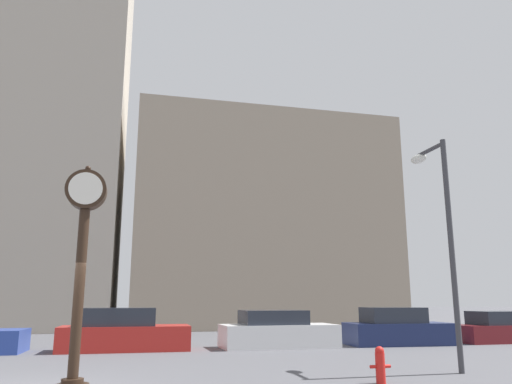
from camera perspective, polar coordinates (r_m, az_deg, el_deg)
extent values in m
cube|color=#ADA393|center=(37.79, -24.91, 8.25)|extent=(13.19, 12.00, 28.44)
cube|color=gray|center=(36.19, -0.04, -3.96)|extent=(17.19, 12.00, 13.89)
cylinder|color=black|center=(11.16, -20.25, -19.64)|extent=(0.43, 0.43, 0.10)
cylinder|color=black|center=(11.05, -19.58, -10.63)|extent=(0.22, 0.22, 3.41)
cylinder|color=black|center=(11.29, -18.81, 0.19)|extent=(0.84, 0.38, 0.84)
cylinder|color=white|center=(11.09, -18.90, 0.41)|extent=(0.69, 0.02, 0.69)
cylinder|color=white|center=(11.48, -18.73, -0.01)|extent=(0.69, 0.02, 0.69)
sphere|color=black|center=(11.40, -18.65, 2.56)|extent=(0.12, 0.12, 0.12)
cube|color=red|center=(18.88, -14.73, -15.85)|extent=(4.50, 1.81, 0.85)
cube|color=#232833|center=(18.85, -15.30, -13.59)|extent=(2.48, 1.57, 0.62)
cube|color=silver|center=(19.53, 2.59, -16.11)|extent=(4.36, 1.98, 0.84)
cube|color=#232833|center=(19.43, 1.95, -14.12)|extent=(2.41, 1.71, 0.52)
cube|color=#19234C|center=(21.35, 15.99, -15.31)|extent=(4.20, 1.99, 0.85)
cube|color=#232833|center=(21.23, 15.37, -13.40)|extent=(2.34, 1.68, 0.60)
cube|color=maroon|center=(24.39, 26.93, -14.20)|extent=(4.76, 1.79, 0.72)
cube|color=#232833|center=(24.21, 26.34, -12.76)|extent=(2.62, 1.56, 0.56)
cylinder|color=red|center=(11.64, 14.03, -18.94)|extent=(0.20, 0.20, 0.63)
sphere|color=red|center=(11.60, 13.93, -17.21)|extent=(0.19, 0.19, 0.19)
cylinder|color=red|center=(11.56, 13.24, -18.87)|extent=(0.13, 0.07, 0.07)
cylinder|color=red|center=(11.72, 14.79, -18.70)|extent=(0.13, 0.07, 0.07)
cylinder|color=#38383D|center=(13.76, 21.47, -6.28)|extent=(0.14, 0.14, 5.94)
cylinder|color=#38383D|center=(14.78, 19.28, 4.58)|extent=(0.11, 1.20, 0.11)
ellipsoid|color=silver|center=(15.23, 18.10, 3.60)|extent=(0.36, 0.60, 0.24)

